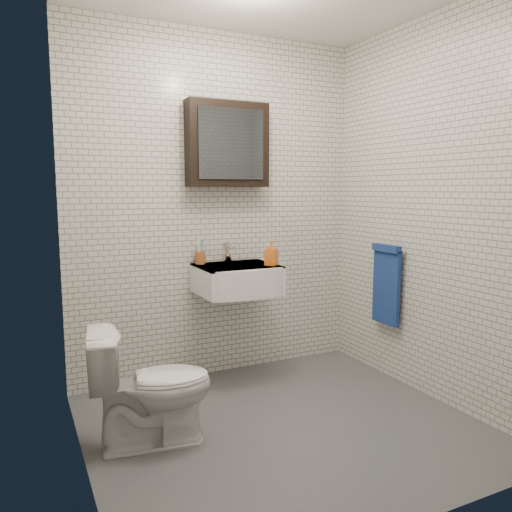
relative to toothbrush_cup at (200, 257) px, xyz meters
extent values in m
cube|color=#4B4F53|center=(0.16, -0.94, -0.90)|extent=(2.20, 2.00, 0.01)
cube|color=silver|center=(0.16, 0.06, 0.35)|extent=(2.20, 0.02, 2.50)
cube|color=silver|center=(0.16, -1.94, 0.35)|extent=(2.20, 0.02, 2.50)
cube|color=silver|center=(-0.94, -0.94, 0.35)|extent=(0.02, 2.00, 2.50)
cube|color=silver|center=(1.26, -0.94, 0.35)|extent=(0.02, 2.00, 2.50)
cube|color=white|center=(0.21, -0.17, -0.15)|extent=(0.55, 0.45, 0.20)
cylinder|color=silver|center=(0.21, -0.15, -0.06)|extent=(0.31, 0.31, 0.02)
cylinder|color=silver|center=(0.21, -0.15, -0.05)|extent=(0.04, 0.04, 0.01)
cube|color=white|center=(0.21, -0.17, -0.06)|extent=(0.55, 0.45, 0.01)
cylinder|color=silver|center=(0.21, 0.00, -0.02)|extent=(0.06, 0.06, 0.06)
cylinder|color=silver|center=(0.21, 0.00, 0.04)|extent=(0.03, 0.03, 0.08)
cylinder|color=silver|center=(0.21, -0.06, 0.07)|extent=(0.02, 0.12, 0.02)
cube|color=silver|center=(0.21, 0.03, 0.09)|extent=(0.02, 0.09, 0.01)
cube|color=black|center=(0.21, -0.01, 0.80)|extent=(0.60, 0.14, 0.60)
cube|color=#3F444C|center=(0.21, -0.09, 0.80)|extent=(0.49, 0.01, 0.49)
cylinder|color=silver|center=(1.22, -0.59, 0.05)|extent=(0.02, 0.30, 0.02)
cylinder|color=silver|center=(1.24, -0.46, 0.05)|extent=(0.04, 0.02, 0.02)
cylinder|color=silver|center=(1.24, -0.72, 0.05)|extent=(0.04, 0.02, 0.02)
cube|color=#21539A|center=(1.21, -0.59, -0.22)|extent=(0.03, 0.26, 0.54)
cube|color=#21539A|center=(1.20, -0.59, 0.06)|extent=(0.05, 0.26, 0.05)
cylinder|color=#9C5727|center=(0.00, 0.00, 0.00)|extent=(0.09, 0.09, 0.09)
cylinder|color=white|center=(-0.01, -0.01, 0.05)|extent=(0.02, 0.03, 0.17)
cylinder|color=#3E87C7|center=(0.01, -0.01, 0.05)|extent=(0.01, 0.02, 0.16)
cylinder|color=white|center=(0.00, 0.01, 0.06)|extent=(0.02, 0.03, 0.18)
cylinder|color=#3E87C7|center=(0.02, 0.01, 0.05)|extent=(0.02, 0.04, 0.16)
imported|color=orange|center=(0.43, -0.28, 0.03)|extent=(0.11, 0.11, 0.17)
imported|color=white|center=(-0.57, -0.80, -0.57)|extent=(0.69, 0.46, 0.66)
camera|label=1|loc=(-1.19, -3.37, 0.48)|focal=35.00mm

